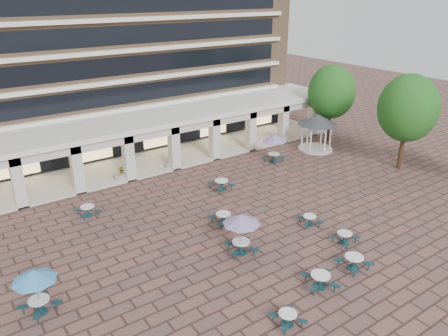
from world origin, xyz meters
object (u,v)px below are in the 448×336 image
at_px(picnic_table_2, 320,279).
at_px(gazebo, 317,124).
at_px(planter_left, 123,174).
at_px(planter_right, 173,162).
at_px(picnic_table_1, 288,318).

xyz_separation_m(picnic_table_2, gazebo, (15.49, 15.39, 2.18)).
bearing_deg(planter_left, planter_right, 0.00).
bearing_deg(picnic_table_1, gazebo, 49.19).
relative_size(picnic_table_1, gazebo, 0.43).
distance_m(picnic_table_1, gazebo, 25.13).
distance_m(picnic_table_2, planter_right, 19.52).
relative_size(gazebo, planter_left, 2.52).
distance_m(picnic_table_2, gazebo, 21.94).
relative_size(picnic_table_2, planter_right, 1.45).
xyz_separation_m(picnic_table_1, picnic_table_2, (3.34, 1.10, 0.07)).
xyz_separation_m(gazebo, planter_right, (-13.75, 4.05, -2.21)).
xyz_separation_m(picnic_table_1, planter_right, (5.08, 20.54, 0.04)).
bearing_deg(planter_right, picnic_table_1, -103.89).
distance_m(gazebo, planter_right, 14.51).
bearing_deg(picnic_table_1, picnic_table_2, 26.25).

